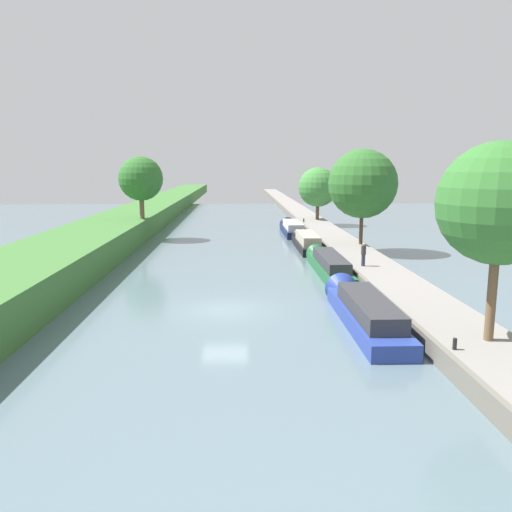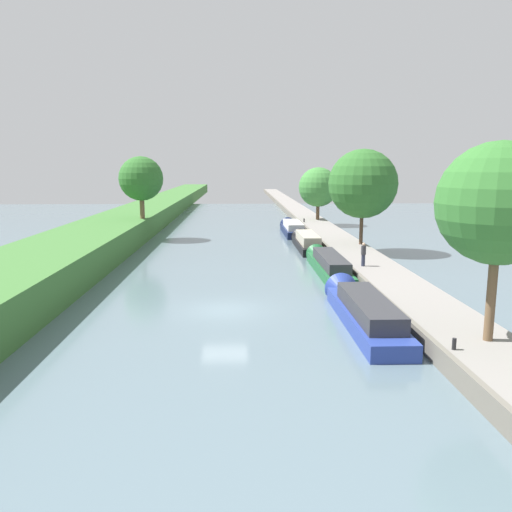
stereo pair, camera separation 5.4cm
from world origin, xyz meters
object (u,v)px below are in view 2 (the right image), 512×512
(narrowboat_blue, at_px, (362,309))
(mooring_bollard_far, at_px, (304,220))
(person_walking, at_px, (363,254))
(mooring_bollard_near, at_px, (454,344))
(narrowboat_navy, at_px, (292,228))
(narrowboat_black, at_px, (306,242))
(narrowboat_green, at_px, (328,264))

(narrowboat_blue, xyz_separation_m, mooring_bollard_far, (2.00, 38.95, 0.43))
(person_walking, xyz_separation_m, mooring_bollard_near, (-0.51, -16.57, -0.65))
(narrowboat_navy, xyz_separation_m, person_walking, (2.50, -24.19, 1.10))
(narrowboat_black, bearing_deg, mooring_bollard_near, -86.62)
(person_walking, relative_size, mooring_bollard_near, 3.69)
(narrowboat_green, bearing_deg, person_walking, -41.95)
(narrowboat_blue, bearing_deg, mooring_bollard_far, 87.06)
(narrowboat_navy, distance_m, person_walking, 24.34)
(narrowboat_green, bearing_deg, mooring_bollard_far, 86.52)
(narrowboat_blue, xyz_separation_m, mooring_bollard_near, (2.00, -6.31, 0.43))
(narrowboat_green, xyz_separation_m, mooring_bollard_near, (1.63, -18.49, 0.44))
(narrowboat_navy, relative_size, mooring_bollard_near, 24.13)
(narrowboat_green, relative_size, narrowboat_navy, 1.08)
(mooring_bollard_near, bearing_deg, person_walking, 88.23)
(narrowboat_black, relative_size, person_walking, 6.22)
(narrowboat_green, bearing_deg, narrowboat_black, 90.67)
(narrowboat_green, distance_m, mooring_bollard_far, 26.83)
(person_walking, distance_m, mooring_bollard_near, 16.59)
(mooring_bollard_far, bearing_deg, narrowboat_green, -93.48)
(narrowboat_navy, bearing_deg, narrowboat_black, -88.81)
(narrowboat_blue, relative_size, person_walking, 6.72)
(narrowboat_blue, xyz_separation_m, narrowboat_navy, (0.01, 34.45, -0.02))
(narrowboat_black, bearing_deg, narrowboat_green, -89.33)
(narrowboat_green, height_order, person_walking, person_walking)
(narrowboat_navy, distance_m, mooring_bollard_far, 4.95)
(narrowboat_black, xyz_separation_m, person_walking, (2.27, -13.20, 1.08))
(narrowboat_green, height_order, narrowboat_navy, narrowboat_navy)
(narrowboat_green, relative_size, mooring_bollard_far, 26.03)
(narrowboat_blue, distance_m, narrowboat_navy, 34.45)
(narrowboat_black, distance_m, mooring_bollard_far, 15.61)
(narrowboat_black, height_order, mooring_bollard_far, narrowboat_black)
(narrowboat_black, xyz_separation_m, mooring_bollard_far, (1.76, 15.50, 0.43))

